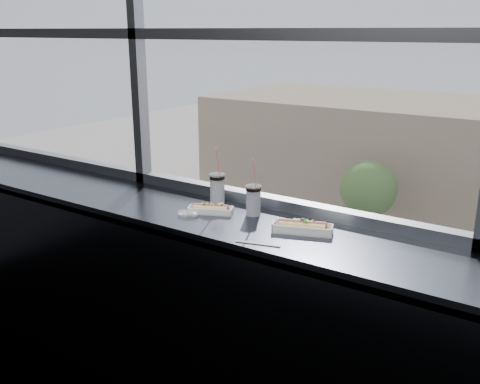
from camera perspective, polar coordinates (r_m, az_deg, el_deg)
The scene contains 14 objects.
wall_back_lower at distance 3.10m, azimuth 4.18°, elevation -11.48°, with size 6.00×6.00×0.00m, color black.
counter at distance 2.67m, azimuth 1.48°, elevation -3.99°, with size 6.00×0.55×0.06m, color #484D59.
counter_fascia at distance 2.71m, azimuth -1.61°, elevation -15.94°, with size 6.00×0.04×1.04m, color #484D59.
hotdog_tray_left at distance 2.80m, azimuth -3.16°, elevation -1.83°, with size 0.24×0.17×0.06m.
hotdog_tray_right at distance 2.55m, azimuth 6.69°, elevation -3.71°, with size 0.30×0.18×0.07m.
soda_cup_left at distance 2.93m, azimuth -2.44°, elevation 0.49°, with size 0.09×0.09×0.32m.
soda_cup_right at distance 2.75m, azimuth 1.44°, elevation -0.73°, with size 0.08×0.08×0.30m.
loose_straw at distance 2.40m, azimuth 1.91°, elevation -5.55°, with size 0.01×0.01×0.21m, color white.
wrapper at distance 2.77m, azimuth -5.57°, elevation -2.30°, with size 0.11×0.08×0.03m, color silver.
car_near_a at distance 25.85m, azimuth -2.70°, elevation -10.55°, with size 6.34×2.64×2.11m, color silver.
car_near_b at distance 23.83m, azimuth 5.76°, elevation -12.94°, with size 6.84×2.85×2.28m, color black.
car_far_a at distance 31.59m, azimuth 7.69°, elevation -5.59°, with size 5.76×2.40×1.92m, color #373534.
pedestrian_a at distance 33.38m, azimuth 16.73°, elevation -5.03°, with size 0.82×0.61×1.84m, color #66605B.
tree_left at distance 33.58m, azimuth 13.54°, elevation 0.30°, with size 3.49×3.49×5.45m.
Camera 1 is at (1.33, -0.88, 2.02)m, focal length 40.00 mm.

